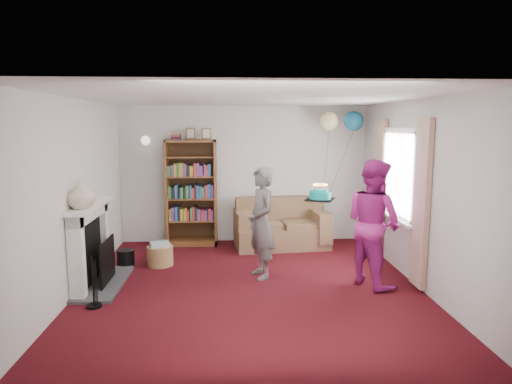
{
  "coord_description": "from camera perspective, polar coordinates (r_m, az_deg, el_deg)",
  "views": [
    {
      "loc": [
        -0.27,
        -5.87,
        2.17
      ],
      "look_at": [
        0.11,
        0.6,
        1.2
      ],
      "focal_mm": 32.0,
      "sensor_mm": 36.0,
      "label": 1
    }
  ],
  "objects": [
    {
      "name": "ground",
      "position": [
        6.26,
        -0.7,
        -11.76
      ],
      "size": [
        5.0,
        5.0,
        0.0
      ],
      "primitive_type": "plane",
      "color": "#36080B",
      "rests_on": "ground"
    },
    {
      "name": "person_striped",
      "position": [
        6.44,
        0.68,
        -3.88
      ],
      "size": [
        0.53,
        0.66,
        1.58
      ],
      "primitive_type": "imported",
      "rotation": [
        0.0,
        0.0,
        -1.27
      ],
      "color": "black",
      "rests_on": "ground"
    },
    {
      "name": "mantel_vase",
      "position": [
        6.07,
        -21.06,
        -0.23
      ],
      "size": [
        0.4,
        0.4,
        0.37
      ],
      "primitive_type": "imported",
      "rotation": [
        0.0,
        0.0,
        0.16
      ],
      "color": "beige",
      "rests_on": "fireplace"
    },
    {
      "name": "fireplace",
      "position": [
        6.54,
        -19.51,
        -6.68
      ],
      "size": [
        0.55,
        1.8,
        1.12
      ],
      "color": "#3F3F42",
      "rests_on": "ground"
    },
    {
      "name": "wall_sconce",
      "position": [
        8.37,
        -13.64,
        6.29
      ],
      "size": [
        0.16,
        0.23,
        0.16
      ],
      "color": "gold",
      "rests_on": "ground"
    },
    {
      "name": "wall_left",
      "position": [
        6.27,
        -21.84,
        -0.55
      ],
      "size": [
        0.02,
        5.0,
        2.5
      ],
      "primitive_type": "cube",
      "color": "silver",
      "rests_on": "ground"
    },
    {
      "name": "wicker_basket",
      "position": [
        7.27,
        -11.9,
        -7.69
      ],
      "size": [
        0.4,
        0.4,
        0.36
      ],
      "rotation": [
        0.0,
        0.0,
        0.28
      ],
      "color": "#9B7A48",
      "rests_on": "ground"
    },
    {
      "name": "sofa",
      "position": [
        8.2,
        3.13,
        -4.52
      ],
      "size": [
        1.62,
        0.86,
        0.86
      ],
      "rotation": [
        0.0,
        0.0,
        0.1
      ],
      "color": "brown",
      "rests_on": "ground"
    },
    {
      "name": "bookcase",
      "position": [
        8.29,
        -8.04,
        -0.19
      ],
      "size": [
        0.9,
        0.42,
        2.1
      ],
      "color": "#472B14",
      "rests_on": "ground"
    },
    {
      "name": "wall_right",
      "position": [
        6.46,
        19.73,
        -0.18
      ],
      "size": [
        0.02,
        5.0,
        2.5
      ],
      "primitive_type": "cube",
      "color": "silver",
      "rests_on": "ground"
    },
    {
      "name": "balloons",
      "position": [
        8.21,
        10.62,
        8.71
      ],
      "size": [
        0.78,
        0.48,
        1.74
      ],
      "color": "#3F3F3F",
      "rests_on": "ground"
    },
    {
      "name": "ceiling",
      "position": [
        5.89,
        -0.74,
        11.77
      ],
      "size": [
        4.5,
        5.0,
        0.01
      ],
      "primitive_type": "cube",
      "color": "white",
      "rests_on": "wall_back"
    },
    {
      "name": "wall_back",
      "position": [
        8.44,
        -1.52,
        2.24
      ],
      "size": [
        4.5,
        0.02,
        2.5
      ],
      "primitive_type": "cube",
      "color": "silver",
      "rests_on": "ground"
    },
    {
      "name": "window_bay",
      "position": [
        7.0,
        17.39,
        0.17
      ],
      "size": [
        0.14,
        2.02,
        2.2
      ],
      "color": "white",
      "rests_on": "ground"
    },
    {
      "name": "person_magenta",
      "position": [
        6.34,
        14.44,
        -3.73
      ],
      "size": [
        0.95,
        1.04,
        1.71
      ],
      "primitive_type": "imported",
      "rotation": [
        0.0,
        0.0,
        2.04
      ],
      "color": "#AC227E",
      "rests_on": "ground"
    },
    {
      "name": "birthday_cake",
      "position": [
        6.37,
        8.02,
        -0.39
      ],
      "size": [
        0.36,
        0.36,
        0.22
      ],
      "rotation": [
        0.0,
        0.0,
        -0.4
      ],
      "color": "black",
      "rests_on": "ground"
    }
  ]
}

